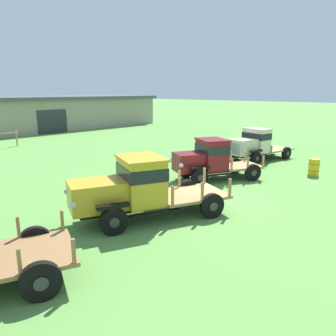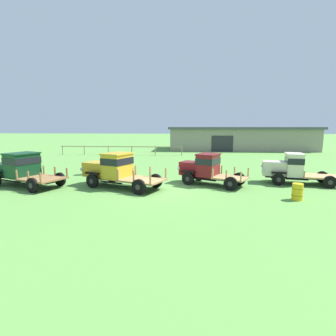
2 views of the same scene
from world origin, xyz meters
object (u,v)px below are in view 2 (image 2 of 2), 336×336
Objects in this scene: vintage_truck_far_side at (291,168)px; oil_drum_beside_row at (86,169)px; oil_drum_near_fence at (297,192)px; vintage_truck_second_in_line at (114,169)px; vintage_truck_foreground_near at (20,168)px; farm_shed at (239,138)px; vintage_truck_midrow_center at (206,168)px.

oil_drum_beside_row is at bearing 171.99° from vintage_truck_far_side.
vintage_truck_far_side is at bearing 74.43° from oil_drum_near_fence.
oil_drum_beside_row is (-3.43, 3.92, -0.68)m from vintage_truck_second_in_line.
vintage_truck_foreground_near is at bearing -124.54° from oil_drum_beside_row.
farm_shed is 31.57m from vintage_truck_second_in_line.
vintage_truck_foreground_near is at bearing -174.06° from vintage_truck_midrow_center.
vintage_truck_second_in_line is 6.55× the size of oil_drum_near_fence.
farm_shed is 4.58× the size of vintage_truck_far_side.
vintage_truck_far_side is 5.71× the size of oil_drum_near_fence.
oil_drum_beside_row is at bearing -123.69° from farm_shed.
oil_drum_near_fence is at bearing -7.55° from vintage_truck_foreground_near.
vintage_truck_foreground_near reaches higher than vintage_truck_far_side.
vintage_truck_midrow_center is at bearing 142.84° from oil_drum_near_fence.
vintage_truck_second_in_line is at bearing -168.75° from vintage_truck_midrow_center.
vintage_truck_far_side reaches higher than oil_drum_beside_row.
oil_drum_near_fence is (16.55, -2.19, -0.70)m from vintage_truck_foreground_near.
vintage_truck_far_side is at bearing 6.15° from vintage_truck_foreground_near.
vintage_truck_foreground_near is 17.80m from vintage_truck_far_side.
vintage_truck_midrow_center is at bearing -16.62° from oil_drum_beside_row.
vintage_truck_far_side is at bearing -8.01° from oil_drum_beside_row.
oil_drum_beside_row is at bearing 163.38° from vintage_truck_midrow_center.
vintage_truck_far_side reaches higher than vintage_truck_midrow_center.
oil_drum_beside_row is at bearing 131.19° from vintage_truck_second_in_line.
vintage_truck_far_side is (17.69, 1.91, -0.09)m from vintage_truck_foreground_near.
vintage_truck_midrow_center is (5.82, 1.16, -0.06)m from vintage_truck_second_in_line.
farm_shed reaches higher than oil_drum_beside_row.
vintage_truck_far_side reaches higher than oil_drum_near_fence.
vintage_truck_foreground_near is 12.07m from vintage_truck_midrow_center.
farm_shed is at bearing 56.31° from oil_drum_beside_row.
vintage_truck_foreground_near is at bearing -173.85° from vintage_truck_far_side.
farm_shed is 29.84m from oil_drum_beside_row.
farm_shed is 3.99× the size of vintage_truck_second_in_line.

